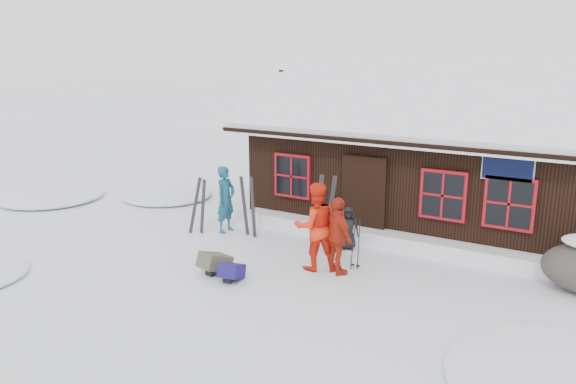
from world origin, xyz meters
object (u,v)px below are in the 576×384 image
at_px(skier_teal, 226,199).
at_px(ski_pair_left, 199,207).
at_px(skier_crouched, 348,228).
at_px(skier_orange_left, 315,226).
at_px(skier_orange_right, 338,236).
at_px(backpack_blue, 232,274).
at_px(backpack_olive, 215,265).
at_px(ski_poles, 356,245).

height_order(skier_teal, ski_pair_left, skier_teal).
xyz_separation_m(skier_teal, ski_pair_left, (-0.46, -0.51, -0.14)).
xyz_separation_m(skier_crouched, ski_pair_left, (-3.67, -0.90, 0.21)).
height_order(skier_crouched, ski_pair_left, ski_pair_left).
bearing_deg(skier_orange_left, ski_pair_left, -53.32).
bearing_deg(skier_orange_right, skier_crouched, -41.60).
xyz_separation_m(skier_orange_right, backpack_blue, (-1.64, -1.42, -0.67)).
height_order(ski_pair_left, backpack_blue, ski_pair_left).
height_order(backpack_blue, backpack_olive, backpack_olive).
bearing_deg(ski_poles, backpack_olive, -144.89).
bearing_deg(skier_teal, backpack_blue, -140.43).
relative_size(ski_poles, backpack_olive, 1.93).
height_order(skier_crouched, backpack_olive, skier_crouched).
relative_size(skier_orange_left, ski_pair_left, 1.24).
bearing_deg(skier_orange_left, backpack_olive, -6.64).
xyz_separation_m(skier_teal, skier_crouched, (3.22, 0.39, -0.34)).
xyz_separation_m(backpack_blue, backpack_olive, (-0.55, 0.16, 0.02)).
height_order(skier_teal, skier_orange_left, skier_orange_left).
distance_m(ski_poles, backpack_blue, 2.65).
height_order(skier_teal, skier_orange_right, skier_teal).
xyz_separation_m(skier_crouched, ski_poles, (0.67, -1.07, 0.04)).
relative_size(skier_orange_right, backpack_blue, 3.10).
distance_m(skier_crouched, ski_poles, 1.26).
distance_m(skier_crouched, ski_pair_left, 3.79).
bearing_deg(ski_poles, backpack_blue, -135.02).
height_order(skier_teal, skier_crouched, skier_teal).
height_order(ski_poles, backpack_blue, ski_poles).
bearing_deg(backpack_olive, skier_teal, 135.81).
height_order(skier_orange_right, skier_crouched, skier_orange_right).
distance_m(skier_crouched, backpack_blue, 3.17).
distance_m(skier_orange_left, skier_orange_right, 0.54).
bearing_deg(backpack_blue, backpack_olive, 151.58).
bearing_deg(skier_orange_right, ski_pair_left, 23.49).
relative_size(skier_crouched, backpack_blue, 1.93).
xyz_separation_m(skier_orange_left, skier_crouched, (0.08, 1.48, -0.43)).
bearing_deg(skier_teal, backpack_olive, -147.17).
distance_m(backpack_blue, backpack_olive, 0.57).
bearing_deg(backpack_olive, ski_poles, 48.92).
height_order(skier_orange_right, ski_pair_left, skier_orange_right).
distance_m(skier_orange_left, backpack_olive, 2.24).
bearing_deg(backpack_olive, ski_pair_left, 149.96).
height_order(ski_pair_left, backpack_olive, ski_pair_left).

